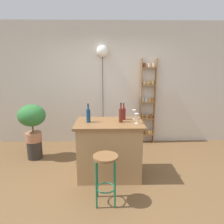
{
  "coord_description": "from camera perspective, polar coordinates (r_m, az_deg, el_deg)",
  "views": [
    {
      "loc": [
        -0.02,
        -2.96,
        1.88
      ],
      "look_at": [
        0.05,
        0.55,
        1.06
      ],
      "focal_mm": 33.39,
      "sensor_mm": 36.0,
      "label": 1
    }
  ],
  "objects": [
    {
      "name": "pendant_globe_light",
      "position": [
        4.81,
        -2.63,
        16.13
      ],
      "size": [
        0.26,
        0.26,
        2.28
      ],
      "color": "black",
      "rests_on": "ground"
    },
    {
      "name": "spice_shelf",
      "position": [
        4.95,
        9.71,
        2.73
      ],
      "size": [
        0.35,
        0.13,
        1.99
      ],
      "color": "olive",
      "rests_on": "ground"
    },
    {
      "name": "back_wall",
      "position": [
        4.93,
        -0.93,
        7.61
      ],
      "size": [
        6.4,
        0.1,
        2.8
      ],
      "primitive_type": "cube",
      "color": "beige",
      "rests_on": "ground"
    },
    {
      "name": "potted_plant",
      "position": [
        4.35,
        -21.08,
        -1.68
      ],
      "size": [
        0.53,
        0.48,
        0.74
      ],
      "color": "#A86B4C",
      "rests_on": "plant_stool"
    },
    {
      "name": "bottle_spirits_clear",
      "position": [
        3.38,
        -6.49,
        -0.91
      ],
      "size": [
        0.07,
        0.07,
        0.31
      ],
      "color": "navy",
      "rests_on": "kitchen_counter"
    },
    {
      "name": "bottle_wine_red",
      "position": [
        3.53,
        3.2,
        -0.38
      ],
      "size": [
        0.07,
        0.07,
        0.28
      ],
      "color": "maroon",
      "rests_on": "kitchen_counter"
    },
    {
      "name": "ground",
      "position": [
        3.51,
        -0.67,
        -19.23
      ],
      "size": [
        12.0,
        12.0,
        0.0
      ],
      "primitive_type": "plane",
      "color": "brown"
    },
    {
      "name": "plant_stool",
      "position": [
        4.55,
        -20.4,
        -9.6
      ],
      "size": [
        0.29,
        0.29,
        0.36
      ],
      "primitive_type": "cylinder",
      "color": "#2D2823",
      "rests_on": "ground"
    },
    {
      "name": "kitchen_counter",
      "position": [
        3.55,
        -0.73,
        -10.1
      ],
      "size": [
        1.1,
        0.71,
        0.95
      ],
      "color": "#A87F51",
      "rests_on": "ground"
    },
    {
      "name": "bar_stool",
      "position": [
        2.88,
        -1.75,
        -15.11
      ],
      "size": [
        0.34,
        0.34,
        0.7
      ],
      "color": "#196642",
      "rests_on": "ground"
    },
    {
      "name": "wine_glass_left",
      "position": [
        3.31,
        6.72,
        -1.18
      ],
      "size": [
        0.07,
        0.07,
        0.16
      ],
      "color": "silver",
      "rests_on": "kitchen_counter"
    },
    {
      "name": "wine_glass_center",
      "position": [
        3.56,
        6.02,
        -0.15
      ],
      "size": [
        0.07,
        0.07,
        0.16
      ],
      "color": "silver",
      "rests_on": "kitchen_counter"
    },
    {
      "name": "bottle_vinegar",
      "position": [
        3.36,
        2.42,
        -0.8
      ],
      "size": [
        0.07,
        0.07,
        0.32
      ],
      "color": "#5B2319",
      "rests_on": "kitchen_counter"
    }
  ]
}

